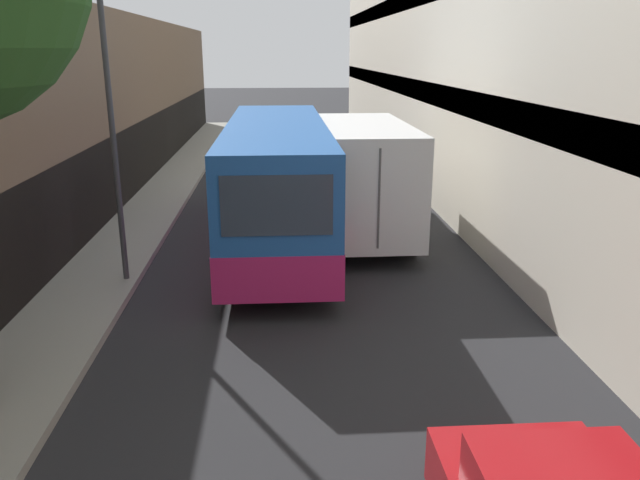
# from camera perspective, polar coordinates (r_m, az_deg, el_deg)

# --- Properties ---
(ground_plane) EXTENTS (150.00, 150.00, 0.00)m
(ground_plane) POSITION_cam_1_polar(r_m,az_deg,el_deg) (14.86, -1.22, -2.35)
(ground_plane) COLOR #232326
(sidewalk_left) EXTENTS (1.86, 60.00, 0.15)m
(sidewalk_left) POSITION_cam_1_polar(r_m,az_deg,el_deg) (15.37, -18.88, -2.33)
(sidewalk_left) COLOR gray
(sidewalk_left) RESTS_ON ground_plane
(building_left_shopfront) EXTENTS (2.40, 60.00, 6.16)m
(building_left_shopfront) POSITION_cam_1_polar(r_m,az_deg,el_deg) (15.42, -27.19, 7.22)
(building_left_shopfront) COLOR brown
(building_left_shopfront) RESTS_ON ground_plane
(bus) EXTENTS (2.47, 10.35, 3.17)m
(bus) POSITION_cam_1_polar(r_m,az_deg,el_deg) (16.22, -3.93, 5.40)
(bus) COLOR #1E519E
(bus) RESTS_ON ground_plane
(box_truck) EXTENTS (2.37, 8.09, 3.08)m
(box_truck) POSITION_cam_1_polar(r_m,az_deg,el_deg) (17.59, 3.46, 6.23)
(box_truck) COLOR silver
(box_truck) RESTS_ON ground_plane
(street_lamp) EXTENTS (0.36, 0.80, 7.59)m
(street_lamp) POSITION_cam_1_polar(r_m,az_deg,el_deg) (13.44, -19.27, 17.83)
(street_lamp) COLOR #38383D
(street_lamp) RESTS_ON sidewalk_left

